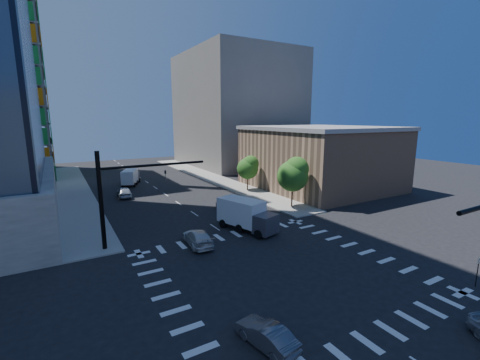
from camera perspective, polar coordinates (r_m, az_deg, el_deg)
ground at (r=26.71m, az=7.21°, el=-15.74°), size 160.00×160.00×0.00m
road_markings at (r=26.71m, az=7.21°, el=-15.73°), size 20.00×20.00×0.01m
sidewalk_ne at (r=65.91m, az=-5.25°, el=0.49°), size 5.00×60.00×0.15m
sidewalk_nw at (r=60.08m, az=-27.41°, el=-1.72°), size 5.00×60.00×0.15m
commercial_building at (r=57.34m, az=13.98°, el=3.95°), size 20.50×22.50×10.60m
bg_building_ne at (r=84.83m, az=-0.70°, el=12.30°), size 24.00×30.00×28.00m
signal_mast_nw at (r=31.39m, az=-20.89°, el=-1.68°), size 10.20×0.40×9.00m
tree_south at (r=43.26m, az=9.55°, el=1.10°), size 4.16×4.16×6.82m
tree_north at (r=53.19m, az=1.53°, el=2.31°), size 3.54×3.52×5.78m
no_parking_sign at (r=29.20m, az=36.62°, el=-12.56°), size 0.30×0.06×2.20m
car_nb_far at (r=42.12m, az=-2.15°, el=-4.67°), size 2.75×4.83×1.27m
car_sb_near at (r=31.42m, az=-7.52°, el=-10.10°), size 2.52×5.20×1.46m
car_sb_mid at (r=52.43m, az=-19.89°, el=-2.02°), size 2.19×4.82×1.60m
car_sb_cross at (r=18.95m, az=4.64°, el=-25.76°), size 2.03×4.05×1.27m
box_truck_near at (r=34.68m, az=1.46°, el=-6.69°), size 4.45×6.79×3.29m
box_truck_far at (r=61.76m, az=-18.80°, el=0.35°), size 4.25×5.84×2.82m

